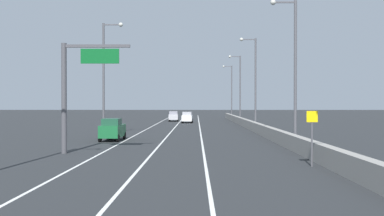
% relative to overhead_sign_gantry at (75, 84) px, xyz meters
% --- Properties ---
extents(ground_plane, '(320.00, 320.00, 0.00)m').
position_rel_overhead_sign_gantry_xyz_m(ground_plane, '(7.26, 39.01, -4.73)').
color(ground_plane, '#26282B').
extents(lane_stripe_left, '(0.16, 130.00, 0.00)m').
position_rel_overhead_sign_gantry_xyz_m(lane_stripe_left, '(1.76, 30.01, -4.73)').
color(lane_stripe_left, silver).
rests_on(lane_stripe_left, ground_plane).
extents(lane_stripe_center, '(0.16, 130.00, 0.00)m').
position_rel_overhead_sign_gantry_xyz_m(lane_stripe_center, '(5.26, 30.01, -4.73)').
color(lane_stripe_center, silver).
rests_on(lane_stripe_center, ground_plane).
extents(lane_stripe_right, '(0.16, 130.00, 0.00)m').
position_rel_overhead_sign_gantry_xyz_m(lane_stripe_right, '(8.76, 30.01, -4.73)').
color(lane_stripe_right, silver).
rests_on(lane_stripe_right, ground_plane).
extents(jersey_barrier_right, '(0.60, 120.00, 1.10)m').
position_rel_overhead_sign_gantry_xyz_m(jersey_barrier_right, '(15.38, 15.01, -4.18)').
color(jersey_barrier_right, gray).
rests_on(jersey_barrier_right, ground_plane).
extents(overhead_sign_gantry, '(4.68, 0.36, 7.50)m').
position_rel_overhead_sign_gantry_xyz_m(overhead_sign_gantry, '(0.00, 0.00, 0.00)').
color(overhead_sign_gantry, '#47474C').
rests_on(overhead_sign_gantry, ground_plane).
extents(speed_advisory_sign, '(0.60, 0.11, 3.00)m').
position_rel_overhead_sign_gantry_xyz_m(speed_advisory_sign, '(14.48, -6.22, -2.96)').
color(speed_advisory_sign, '#4C4C51').
rests_on(speed_advisory_sign, ground_plane).
extents(lamp_post_right_second, '(2.14, 0.44, 11.75)m').
position_rel_overhead_sign_gantry_xyz_m(lamp_post_right_second, '(16.00, 5.81, 1.92)').
color(lamp_post_right_second, '#4C4C51').
rests_on(lamp_post_right_second, ground_plane).
extents(lamp_post_right_third, '(2.14, 0.44, 11.75)m').
position_rel_overhead_sign_gantry_xyz_m(lamp_post_right_third, '(15.59, 26.93, 1.92)').
color(lamp_post_right_third, '#4C4C51').
rests_on(lamp_post_right_third, ground_plane).
extents(lamp_post_right_fourth, '(2.14, 0.44, 11.75)m').
position_rel_overhead_sign_gantry_xyz_m(lamp_post_right_fourth, '(15.70, 48.04, 1.92)').
color(lamp_post_right_fourth, '#4C4C51').
rests_on(lamp_post_right_fourth, ground_plane).
extents(lamp_post_right_fifth, '(2.14, 0.44, 11.75)m').
position_rel_overhead_sign_gantry_xyz_m(lamp_post_right_fifth, '(15.90, 69.15, 1.92)').
color(lamp_post_right_fifth, '#4C4C51').
rests_on(lamp_post_right_fifth, ground_plane).
extents(lamp_post_left_mid, '(2.14, 0.44, 11.75)m').
position_rel_overhead_sign_gantry_xyz_m(lamp_post_left_mid, '(-1.12, 16.03, 1.92)').
color(lamp_post_left_mid, '#4C4C51').
rests_on(lamp_post_left_mid, ground_plane).
extents(car_green_0, '(1.85, 4.27, 2.03)m').
position_rel_overhead_sign_gantry_xyz_m(car_green_0, '(0.59, 10.59, -3.72)').
color(car_green_0, '#196033').
rests_on(car_green_0, ground_plane).
extents(car_silver_1, '(1.91, 4.67, 1.91)m').
position_rel_overhead_sign_gantry_xyz_m(car_silver_1, '(3.97, 54.58, -3.78)').
color(car_silver_1, '#B7B7BC').
rests_on(car_silver_1, ground_plane).
extents(car_white_2, '(1.93, 4.40, 1.92)m').
position_rel_overhead_sign_gantry_xyz_m(car_white_2, '(6.71, 47.69, -3.77)').
color(car_white_2, white).
rests_on(car_white_2, ground_plane).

